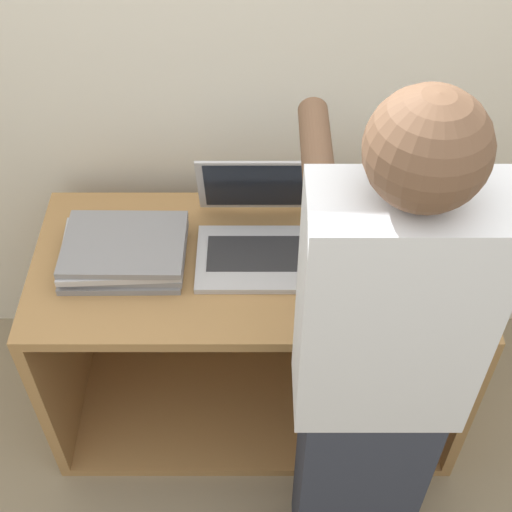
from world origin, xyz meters
name	(u,v)px	position (x,y,z in m)	size (l,w,h in m)	color
ground_plane	(256,476)	(0.00, 0.00, 0.00)	(12.00, 12.00, 0.00)	gray
wall_back	(256,63)	(0.00, 0.73, 1.20)	(8.00, 0.05, 2.40)	silver
cart	(256,320)	(0.00, 0.39, 0.39)	(1.37, 0.63, 0.77)	#A87A47
laptop_open	(256,234)	(0.00, 0.37, 0.83)	(0.36, 0.36, 0.27)	#B7B7BC
laptop_stack_left	(124,251)	(-0.40, 0.31, 0.82)	(0.37, 0.28, 0.09)	gray
laptop_stack_right	(388,244)	(0.39, 0.31, 0.85)	(0.38, 0.29, 0.15)	gray
person	(375,386)	(0.29, -0.20, 0.86)	(0.40, 0.53, 1.71)	#2D3342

